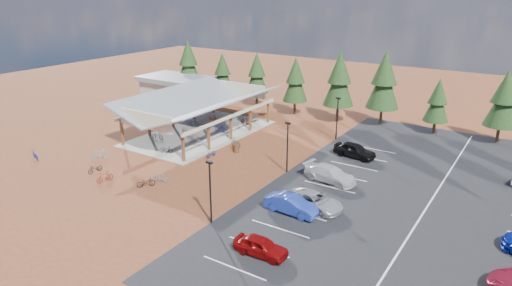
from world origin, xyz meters
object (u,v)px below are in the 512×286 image
Objects in this scene: bike_12 at (146,182)px; bike_14 at (211,154)px; lamp_post_1 at (287,144)px; bike_7 at (245,121)px; bike_4 at (166,149)px; trash_bin_0 at (236,145)px; bike_8 at (95,168)px; bike_9 at (100,154)px; bike_13 at (161,178)px; bike_5 at (195,138)px; bike_16 at (236,143)px; car_3 at (330,174)px; trash_bin_1 at (236,148)px; lamp_post_2 at (337,115)px; bike_pavilion at (200,104)px; car_4 at (355,150)px; bike_11 at (105,177)px; car_1 at (292,204)px; car_0 at (261,246)px; bike_0 at (157,136)px; bike_1 at (185,130)px; bike_3 at (212,118)px; bike_2 at (193,121)px; bike_10 at (35,155)px; bike_6 at (220,128)px; car_2 at (314,201)px.

bike_14 is (0.40, 9.16, -0.02)m from bike_12.
lamp_post_1 reaches higher than bike_7.
lamp_post_1 is 14.14m from bike_4.
trash_bin_0 reaches higher than bike_8.
bike_9 is (-5.89, -18.71, -0.02)m from bike_7.
bike_5 is at bearing -175.60° from bike_13.
bike_7 is 0.88× the size of bike_16.
car_3 is (16.96, -10.81, 0.21)m from bike_7.
trash_bin_1 is 12.06m from bike_12.
lamp_post_2 is 23.97m from bike_12.
car_4 is (19.08, 2.50, -3.01)m from bike_pavilion.
bike_8 is 1.09× the size of bike_13.
car_1 is (17.67, 4.06, 0.28)m from bike_11.
trash_bin_0 is at bearing 37.10° from car_0.
bike_4 is at bearing 175.26° from bike_5.
bike_pavilion is 21.56× the size of trash_bin_0.
bike_12 is at bearing -164.80° from bike_7.
bike_0 is 0.36× the size of car_4.
bike_14 is at bearing -103.73° from bike_0.
bike_7 is (4.09, 7.27, 0.03)m from bike_1.
trash_bin_0 is 11.15m from bike_3.
lamp_post_2 is 16.95m from bike_5.
bike_7 is at bearing -75.11° from bike_3.
bike_9 is (-18.33, -7.72, -2.42)m from lamp_post_1.
car_0 is (14.38, -5.21, 0.25)m from bike_13.
bike_5 reaches higher than trash_bin_1.
bike_pavilion reaches higher than bike_13.
bike_7 is at bearing -9.60° from bike_1.
bike_2 is at bearing 46.06° from car_0.
bike_11 is at bearing -175.55° from bike_7.
bike_2 is 0.90× the size of bike_10.
bike_1 is at bearing -153.40° from lamp_post_2.
car_0 is at bearing 50.36° from bike_13.
bike_6 is 1.13× the size of bike_12.
car_4 is (-0.44, 7.32, 0.03)m from car_3.
car_2 is at bearing -159.95° from car_3.
bike_6 is 22.62m from car_2.
bike_0 is at bearing 159.57° from bike_7.
lamp_post_2 reaches higher than bike_1.
bike_pavilion is at bearing 141.72° from bike_6.
bike_10 is 18.60m from bike_14.
trash_bin_0 is at bearing -129.38° from bike_3.
car_0 reaches higher than bike_2.
bike_3 is at bearing -106.50° from bike_16.
bike_16 is at bearing 115.62° from car_4.
bike_16 is (0.61, 13.38, 0.03)m from bike_12.
bike_1 is 7.98m from bike_16.
lamp_post_1 reaches higher than bike_2.
bike_14 is 0.32× the size of car_2.
car_1 is (13.26, -6.42, 0.36)m from bike_14.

